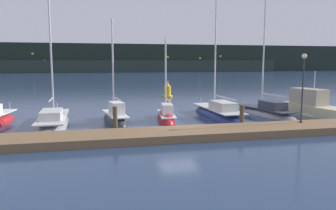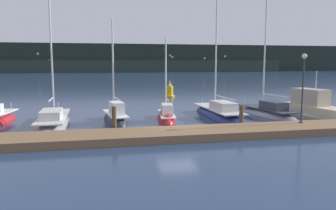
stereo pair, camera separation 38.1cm
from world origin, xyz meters
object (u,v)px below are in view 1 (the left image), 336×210
sailboat_berth_2 (53,124)px  sailboat_berth_3 (115,120)px  sailboat_berth_4 (166,118)px  sailboat_berth_5 (218,115)px  motorboat_berth_7 (313,111)px  sailboat_berth_6 (266,113)px  dock_lamppost (303,77)px  channel_buoy (168,91)px

sailboat_berth_2 → sailboat_berth_3: (4.24, 0.37, 0.04)m
sailboat_berth_4 → sailboat_berth_5: (4.35, 0.58, 0.02)m
sailboat_berth_4 → motorboat_berth_7: 12.26m
sailboat_berth_2 → motorboat_berth_7: size_ratio=1.66×
sailboat_berth_6 → dock_lamppost: (-0.74, -5.67, 3.22)m
sailboat_berth_4 → sailboat_berth_6: (8.50, 0.38, 0.04)m
motorboat_berth_7 → dock_lamppost: (-4.48, -4.82, 3.00)m
sailboat_berth_2 → sailboat_berth_4: sailboat_berth_2 is taller
motorboat_berth_7 → channel_buoy: bearing=116.8°
sailboat_berth_5 → sailboat_berth_4: bearing=-172.4°
sailboat_berth_4 → motorboat_berth_7: size_ratio=1.01×
motorboat_berth_7 → channel_buoy: (-8.48, 16.78, 0.36)m
sailboat_berth_2 → sailboat_berth_6: (16.55, 0.88, 0.03)m
sailboat_berth_5 → dock_lamppost: bearing=-59.8°
motorboat_berth_7 → sailboat_berth_4: bearing=177.8°
sailboat_berth_3 → channel_buoy: (7.58, 16.44, 0.57)m
motorboat_berth_7 → channel_buoy: motorboat_berth_7 is taller
channel_buoy → dock_lamppost: size_ratio=0.45×
sailboat_berth_5 → channel_buoy: sailboat_berth_5 is taller
channel_buoy → motorboat_berth_7: bearing=-63.2°
motorboat_berth_7 → sailboat_berth_5: bearing=172.4°
sailboat_berth_4 → sailboat_berth_5: 4.39m
sailboat_berth_3 → dock_lamppost: size_ratio=1.84×
sailboat_berth_2 → sailboat_berth_3: bearing=4.9°
sailboat_berth_5 → channel_buoy: size_ratio=6.71×
sailboat_berth_2 → sailboat_berth_5: bearing=5.0°
sailboat_berth_2 → dock_lamppost: bearing=-16.8°
sailboat_berth_3 → dock_lamppost: 13.07m
sailboat_berth_2 → sailboat_berth_5: sailboat_berth_5 is taller
sailboat_berth_4 → channel_buoy: bearing=77.0°
sailboat_berth_6 → dock_lamppost: 6.56m
sailboat_berth_5 → dock_lamppost: 7.52m
sailboat_berth_3 → dock_lamppost: bearing=-24.0°
sailboat_berth_5 → sailboat_berth_3: bearing=-175.0°
sailboat_berth_6 → dock_lamppost: size_ratio=2.38×
sailboat_berth_3 → sailboat_berth_6: size_ratio=0.77×
sailboat_berth_4 → channel_buoy: size_ratio=3.54×
motorboat_berth_7 → channel_buoy: 18.80m
sailboat_berth_5 → dock_lamppost: sailboat_berth_5 is taller
sailboat_berth_6 → channel_buoy: bearing=106.5°
sailboat_berth_6 → channel_buoy: size_ratio=5.34×
sailboat_berth_5 → motorboat_berth_7: bearing=-7.6°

